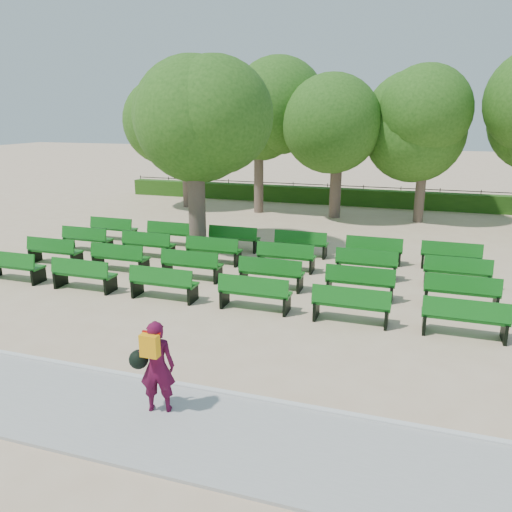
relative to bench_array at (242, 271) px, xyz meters
The scene contains 9 objects.
ground 1.32m from the bench_array, 22.16° to the right, with size 120.00×120.00×0.00m, color tan.
paving 7.99m from the bench_array, 81.23° to the right, with size 30.00×2.20×0.06m, color #A3A4A0.
curb 6.85m from the bench_array, 79.77° to the right, with size 30.00×0.12×0.10m, color silver.
hedge 13.56m from the bench_array, 84.85° to the left, with size 26.00×0.70×0.90m, color #265215.
fence 13.96m from the bench_array, 85.00° to the left, with size 26.00×0.10×1.02m, color black, non-canonical shape.
tree_line 9.58m from the bench_array, 82.70° to the left, with size 21.80×6.80×7.04m, color #2D5D19, non-canonical shape.
bench_array is the anchor object (origin of this frame).
tree_among 5.52m from the bench_array, 142.78° to the left, with size 5.30×5.30×7.24m.
person 7.71m from the bench_array, 81.15° to the right, with size 0.81×0.55×1.63m.
Camera 1 is at (3.85, -13.64, 4.92)m, focal length 35.00 mm.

